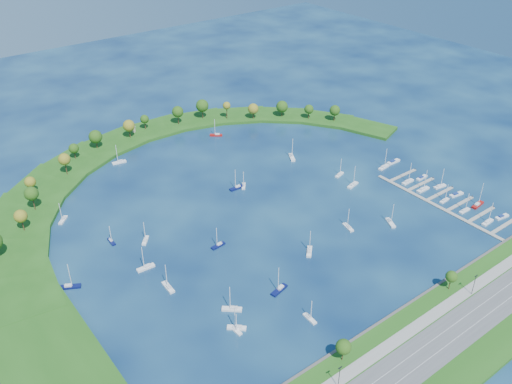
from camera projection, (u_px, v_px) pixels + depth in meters
ground at (254, 205)px, 299.03m from camera, size 700.00×700.00×0.00m
south_shoreline at (443, 337)px, 215.14m from camera, size 420.00×43.10×11.60m
breakwater at (136, 193)px, 307.59m from camera, size 286.74×247.64×2.00m
breakwater_trees at (161, 138)px, 346.64m from camera, size 243.50×93.71×14.17m
harbor_tower at (134, 129)px, 372.66m from camera, size 2.60×2.60×4.26m
dock_system at (445, 201)px, 301.61m from camera, size 24.28×82.00×1.60m
moored_boat_0 at (146, 267)px, 252.25m from camera, size 8.63×2.78×12.53m
moored_boat_1 at (119, 162)px, 339.61m from camera, size 8.87×3.74×12.64m
moored_boat_2 at (218, 245)px, 266.69m from camera, size 7.81×2.91×11.22m
moored_boat_3 at (236, 329)px, 219.00m from camera, size 2.20×6.48×9.37m
moored_boat_4 at (348, 227)px, 279.85m from camera, size 3.80×8.03×11.38m
moored_boat_5 at (237, 327)px, 220.02m from camera, size 7.18×6.96×11.49m
moored_boat_6 at (232, 308)px, 229.11m from camera, size 7.92×7.46×12.51m
moored_boat_7 at (63, 219)px, 285.58m from camera, size 6.75×6.99×11.16m
moored_boat_8 at (168, 287)px, 240.75m from camera, size 2.74×8.61×12.51m
moored_boat_9 at (390, 222)px, 283.32m from camera, size 5.72×8.69×12.46m
moored_boat_10 at (310, 318)px, 224.51m from camera, size 2.45×7.23×10.46m
moored_boat_11 at (279, 289)px, 239.23m from camera, size 9.46×4.60×13.41m
moored_boat_12 at (353, 185)px, 315.79m from camera, size 9.03×4.27×12.80m
moored_boat_13 at (292, 157)px, 345.14m from camera, size 6.99×9.62×14.01m
moored_boat_14 at (339, 174)px, 326.25m from camera, size 7.77×4.15×11.00m
moored_boat_15 at (145, 240)px, 270.26m from camera, size 6.32×7.01×10.87m
moored_boat_16 at (216, 135)px, 372.82m from camera, size 8.08×7.14×12.43m
moored_boat_17 at (244, 185)px, 315.20m from camera, size 5.81×6.57×10.12m
moored_boat_18 at (309, 251)px, 262.49m from camera, size 7.54×7.43×12.16m
moored_boat_19 at (111, 241)px, 269.57m from camera, size 2.14×6.84×9.96m
moored_boat_20 at (70, 286)px, 241.04m from camera, size 8.94×6.40×12.99m
moored_boat_21 at (237, 187)px, 313.20m from camera, size 8.63×2.57×12.61m
docked_boat_0 at (488, 222)px, 283.65m from camera, size 8.37×2.75×12.14m
docked_boat_1 at (502, 217)px, 288.09m from camera, size 8.71×3.58×1.72m
docked_boat_2 at (465, 210)px, 293.03m from camera, size 7.49×2.19×10.98m
docked_boat_3 at (478, 204)px, 297.74m from camera, size 9.66×3.74×13.83m
docked_boat_4 at (445, 200)px, 301.74m from camera, size 7.26×2.55×10.47m
docked_boat_5 at (456, 194)px, 307.12m from camera, size 9.24×3.76×1.83m
docked_boat_6 at (423, 189)px, 311.55m from camera, size 8.84×2.48×13.00m
docked_boat_7 at (440, 186)px, 314.55m from camera, size 8.39×3.52×11.96m
docked_boat_8 at (408, 181)px, 318.98m from camera, size 8.76×2.78×12.75m
docked_boat_9 at (422, 178)px, 323.31m from camera, size 8.60×2.93×1.73m
docked_boat_10 at (384, 167)px, 334.01m from camera, size 9.09×3.71×12.98m
docked_boat_11 at (393, 162)px, 340.02m from camera, size 9.68×2.73×1.97m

